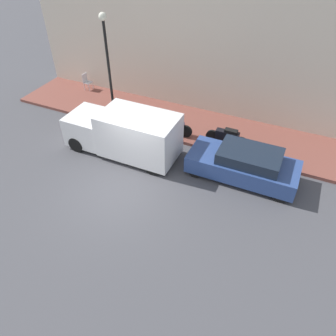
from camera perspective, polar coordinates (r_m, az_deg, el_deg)
name	(u,v)px	position (r m, az deg, el deg)	size (l,w,h in m)	color
ground_plane	(120,190)	(12.69, -8.38, -3.87)	(60.00, 60.00, 0.00)	#47474C
sidewalk	(176,121)	(16.39, 1.33, 8.14)	(3.11, 17.16, 0.15)	brown
building_facade	(191,49)	(16.50, 4.01, 19.91)	(0.30, 17.16, 6.16)	beige
parked_car	(244,164)	(13.06, 13.09, 0.64)	(1.73, 4.25, 1.32)	#2D4784
delivery_van	(124,133)	(13.97, -7.74, 6.13)	(1.87, 4.91, 2.00)	white
motorcycle_black	(227,137)	(14.52, 10.29, 5.35)	(0.30, 1.92, 0.86)	black
motorcycle_blue	(174,126)	(15.11, 1.01, 7.35)	(0.30, 1.82, 0.77)	navy
streetlamp	(107,55)	(15.22, -10.54, 18.84)	(0.34, 0.34, 4.96)	black
cafe_chair	(87,81)	(19.62, -14.00, 14.53)	(0.40, 0.40, 0.91)	silver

